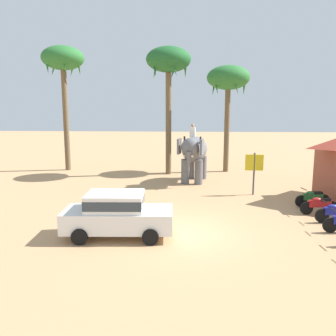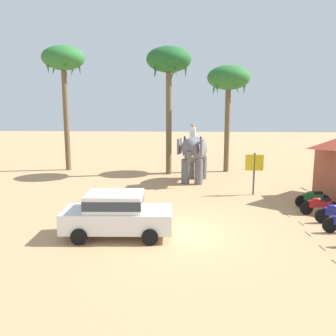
{
  "view_description": "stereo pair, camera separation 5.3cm",
  "coord_description": "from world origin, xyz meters",
  "px_view_note": "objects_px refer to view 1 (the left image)",
  "views": [
    {
      "loc": [
        0.68,
        -13.02,
        4.83
      ],
      "look_at": [
        -0.47,
        5.66,
        1.6
      ],
      "focal_mm": 36.94,
      "sensor_mm": 36.0,
      "label": 1
    },
    {
      "loc": [
        0.73,
        -13.02,
        4.83
      ],
      "look_at": [
        -0.47,
        5.66,
        1.6
      ],
      "focal_mm": 36.94,
      "sensor_mm": 36.0,
      "label": 2
    }
  ],
  "objects_px": {
    "palm_tree_behind_elephant": "(228,81)",
    "elephant_with_mahout": "(194,152)",
    "signboard_yellow": "(254,165)",
    "motorcycle_far_in_row": "(319,205)",
    "car_sedan_foreground": "(117,213)",
    "motorcycle_end_of_row": "(313,198)",
    "palm_tree_left_of_road": "(63,63)",
    "motorcycle_fourth_in_row": "(336,212)",
    "palm_tree_near_hut": "(168,64)"
  },
  "relations": [
    {
      "from": "motorcycle_end_of_row",
      "to": "palm_tree_left_of_road",
      "type": "distance_m",
      "value": 20.03
    },
    {
      "from": "elephant_with_mahout",
      "to": "motorcycle_end_of_row",
      "type": "height_order",
      "value": "elephant_with_mahout"
    },
    {
      "from": "motorcycle_fourth_in_row",
      "to": "palm_tree_left_of_road",
      "type": "distance_m",
      "value": 21.39
    },
    {
      "from": "palm_tree_behind_elephant",
      "to": "palm_tree_near_hut",
      "type": "height_order",
      "value": "palm_tree_near_hut"
    },
    {
      "from": "motorcycle_fourth_in_row",
      "to": "motorcycle_end_of_row",
      "type": "relative_size",
      "value": 1.01
    },
    {
      "from": "motorcycle_fourth_in_row",
      "to": "palm_tree_left_of_road",
      "type": "height_order",
      "value": "palm_tree_left_of_road"
    },
    {
      "from": "signboard_yellow",
      "to": "car_sedan_foreground",
      "type": "bearing_deg",
      "value": -132.71
    },
    {
      "from": "car_sedan_foreground",
      "to": "elephant_with_mahout",
      "type": "distance_m",
      "value": 10.69
    },
    {
      "from": "palm_tree_left_of_road",
      "to": "palm_tree_near_hut",
      "type": "bearing_deg",
      "value": -8.6
    },
    {
      "from": "car_sedan_foreground",
      "to": "signboard_yellow",
      "type": "bearing_deg",
      "value": 47.29
    },
    {
      "from": "elephant_with_mahout",
      "to": "motorcycle_end_of_row",
      "type": "relative_size",
      "value": 2.24
    },
    {
      "from": "motorcycle_fourth_in_row",
      "to": "motorcycle_end_of_row",
      "type": "bearing_deg",
      "value": 93.34
    },
    {
      "from": "car_sedan_foreground",
      "to": "motorcycle_far_in_row",
      "type": "height_order",
      "value": "car_sedan_foreground"
    },
    {
      "from": "motorcycle_end_of_row",
      "to": "motorcycle_fourth_in_row",
      "type": "bearing_deg",
      "value": -86.66
    },
    {
      "from": "car_sedan_foreground",
      "to": "motorcycle_far_in_row",
      "type": "relative_size",
      "value": 2.32
    },
    {
      "from": "motorcycle_end_of_row",
      "to": "palm_tree_behind_elephant",
      "type": "bearing_deg",
      "value": 108.88
    },
    {
      "from": "motorcycle_far_in_row",
      "to": "palm_tree_behind_elephant",
      "type": "bearing_deg",
      "value": 106.18
    },
    {
      "from": "signboard_yellow",
      "to": "palm_tree_near_hut",
      "type": "bearing_deg",
      "value": 130.6
    },
    {
      "from": "elephant_with_mahout",
      "to": "palm_tree_near_hut",
      "type": "bearing_deg",
      "value": 124.03
    },
    {
      "from": "motorcycle_fourth_in_row",
      "to": "motorcycle_end_of_row",
      "type": "xyz_separation_m",
      "value": [
        -0.14,
        2.41,
        0.0
      ]
    },
    {
      "from": "car_sedan_foreground",
      "to": "palm_tree_behind_elephant",
      "type": "bearing_deg",
      "value": 68.66
    },
    {
      "from": "motorcycle_far_in_row",
      "to": "palm_tree_near_hut",
      "type": "xyz_separation_m",
      "value": [
        -7.55,
        9.61,
        7.49
      ]
    },
    {
      "from": "signboard_yellow",
      "to": "elephant_with_mahout",
      "type": "bearing_deg",
      "value": 135.2
    },
    {
      "from": "motorcycle_end_of_row",
      "to": "palm_tree_left_of_road",
      "type": "xyz_separation_m",
      "value": [
        -15.78,
        9.56,
        7.81
      ]
    },
    {
      "from": "elephant_with_mahout",
      "to": "signboard_yellow",
      "type": "relative_size",
      "value": 1.67
    },
    {
      "from": "car_sedan_foreground",
      "to": "palm_tree_left_of_road",
      "type": "xyz_separation_m",
      "value": [
        -6.92,
        14.16,
        7.34
      ]
    },
    {
      "from": "palm_tree_behind_elephant",
      "to": "palm_tree_near_hut",
      "type": "distance_m",
      "value": 4.7
    },
    {
      "from": "motorcycle_end_of_row",
      "to": "signboard_yellow",
      "type": "xyz_separation_m",
      "value": [
        -2.5,
        2.29,
        1.22
      ]
    },
    {
      "from": "palm_tree_behind_elephant",
      "to": "elephant_with_mahout",
      "type": "bearing_deg",
      "value": -122.16
    },
    {
      "from": "elephant_with_mahout",
      "to": "motorcycle_far_in_row",
      "type": "xyz_separation_m",
      "value": [
        5.71,
        -6.87,
        -1.53
      ]
    },
    {
      "from": "car_sedan_foreground",
      "to": "palm_tree_near_hut",
      "type": "bearing_deg",
      "value": 84.81
    },
    {
      "from": "motorcycle_fourth_in_row",
      "to": "signboard_yellow",
      "type": "relative_size",
      "value": 0.75
    },
    {
      "from": "motorcycle_fourth_in_row",
      "to": "palm_tree_near_hut",
      "type": "relative_size",
      "value": 0.2
    },
    {
      "from": "palm_tree_behind_elephant",
      "to": "palm_tree_near_hut",
      "type": "relative_size",
      "value": 0.87
    },
    {
      "from": "motorcycle_end_of_row",
      "to": "palm_tree_near_hut",
      "type": "relative_size",
      "value": 0.19
    },
    {
      "from": "signboard_yellow",
      "to": "palm_tree_behind_elephant",
      "type": "bearing_deg",
      "value": 96.16
    },
    {
      "from": "motorcycle_fourth_in_row",
      "to": "palm_tree_behind_elephant",
      "type": "height_order",
      "value": "palm_tree_behind_elephant"
    },
    {
      "from": "car_sedan_foreground",
      "to": "motorcycle_end_of_row",
      "type": "height_order",
      "value": "car_sedan_foreground"
    },
    {
      "from": "elephant_with_mahout",
      "to": "signboard_yellow",
      "type": "bearing_deg",
      "value": -44.8
    },
    {
      "from": "elephant_with_mahout",
      "to": "motorcycle_fourth_in_row",
      "type": "distance_m",
      "value": 10.11
    },
    {
      "from": "palm_tree_near_hut",
      "to": "palm_tree_left_of_road",
      "type": "relative_size",
      "value": 0.96
    },
    {
      "from": "car_sedan_foreground",
      "to": "signboard_yellow",
      "type": "xyz_separation_m",
      "value": [
        6.36,
        6.89,
        0.76
      ]
    },
    {
      "from": "palm_tree_behind_elephant",
      "to": "signboard_yellow",
      "type": "bearing_deg",
      "value": -83.84
    },
    {
      "from": "palm_tree_behind_elephant",
      "to": "motorcycle_end_of_row",
      "type": "bearing_deg",
      "value": -71.12
    },
    {
      "from": "motorcycle_far_in_row",
      "to": "palm_tree_left_of_road",
      "type": "bearing_deg",
      "value": 145.3
    },
    {
      "from": "car_sedan_foreground",
      "to": "palm_tree_left_of_road",
      "type": "height_order",
      "value": "palm_tree_left_of_road"
    },
    {
      "from": "motorcycle_fourth_in_row",
      "to": "motorcycle_far_in_row",
      "type": "bearing_deg",
      "value": 103.38
    },
    {
      "from": "motorcycle_far_in_row",
      "to": "signboard_yellow",
      "type": "bearing_deg",
      "value": 123.67
    },
    {
      "from": "motorcycle_end_of_row",
      "to": "palm_tree_near_hut",
      "type": "bearing_deg",
      "value": 132.69
    },
    {
      "from": "car_sedan_foreground",
      "to": "motorcycle_fourth_in_row",
      "type": "xyz_separation_m",
      "value": [
        9.0,
        2.19,
        -0.46
      ]
    }
  ]
}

